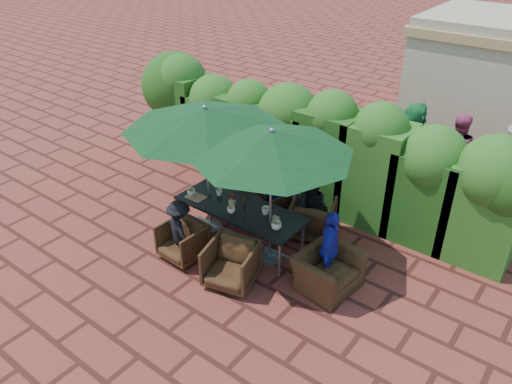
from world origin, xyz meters
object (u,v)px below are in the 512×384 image
Objects in this scene: umbrella_right at (271,143)px; chair_far_left at (236,189)px; chair_end_right at (328,265)px; dining_table at (240,211)px; chair_far_right at (313,216)px; chair_near_left at (183,239)px; chair_far_mid at (266,204)px; umbrella_left at (205,119)px; chair_near_right at (231,263)px.

umbrella_right is 2.59m from chair_far_left.
dining_table is at bearing 93.84° from chair_end_right.
chair_far_right is 1.10× the size of chair_near_left.
chair_far_left reaches higher than chair_far_mid.
chair_far_left is (-0.88, 0.92, -0.27)m from dining_table.
umbrella_left is at bearing 68.21° from chair_far_mid.
dining_table is 3.01× the size of chair_far_right.
umbrella_right reaches higher than chair_far_mid.
chair_far_left is 1.13× the size of chair_near_left.
chair_end_right is at bearing -2.86° from umbrella_left.
chair_end_right is (1.16, -0.03, -1.79)m from umbrella_right.
umbrella_right is 2.13m from chair_end_right.
chair_near_left is 1.10m from chair_near_right.
umbrella_left reaches higher than chair_near_right.
chair_far_left is at bearing 76.31° from chair_end_right.
chair_end_right is at bearing -2.90° from dining_table.
chair_far_left reaches higher than chair_near_left.
umbrella_left is at bearing 96.73° from chair_far_left.
dining_table is at bearing 62.84° from chair_near_left.
chair_far_left is 1.02× the size of chair_near_right.
chair_far_mid is at bearing 177.40° from chair_far_left.
chair_far_right is (0.97, 0.12, 0.03)m from chair_far_mid.
chair_far_left is (-0.11, 0.89, -1.81)m from umbrella_left.
chair_end_right is (0.96, -1.10, 0.03)m from chair_far_right.
chair_far_right is at bearing 56.35° from chair_near_left.
dining_table is 3.00× the size of chair_near_right.
chair_far_mid is (0.68, 0.85, -1.85)m from umbrella_left.
umbrella_left is 3.58× the size of chair_near_right.
umbrella_right is at bearing -3.86° from umbrella_left.
chair_near_left is (-1.23, -0.87, -1.85)m from umbrella_right.
dining_table is 2.94× the size of chair_far_left.
chair_near_left is (-0.45, -1.82, -0.00)m from chair_far_mid.
umbrella_right is at bearing -5.08° from dining_table.
chair_far_mid is at bearing 78.84° from chair_near_left.
umbrella_right is at bearing 59.58° from chair_far_right.
chair_far_right reaches higher than chair_near_left.
chair_near_right is (0.65, -1.83, 0.04)m from chair_far_mid.
umbrella_right reaches higher than chair_near_left.
umbrella_right reaches higher than chair_near_right.
umbrella_left is 3.92× the size of chair_far_mid.
umbrella_left is at bearing 93.88° from chair_end_right.
chair_far_right is (0.20, 1.07, -1.82)m from umbrella_right.
chair_near_left is at bearing 100.40° from chair_far_left.
chair_end_right is at bearing 111.35° from chair_far_right.
dining_table is 1.30m from chair_far_left.
umbrella_right is (1.46, -0.10, -0.00)m from umbrella_left.
umbrella_left is at bearing 176.14° from umbrella_right.
chair_far_right reaches higher than chair_far_mid.
chair_near_right reaches higher than chair_far_mid.
umbrella_right is 2.22m from chair_far_mid.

